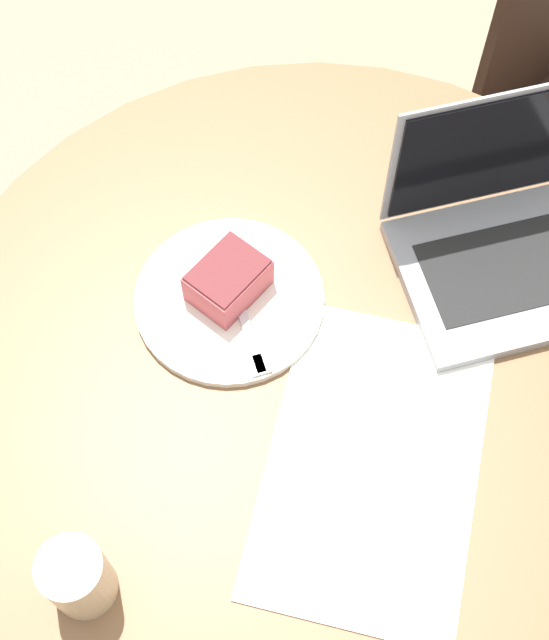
{
  "coord_description": "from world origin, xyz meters",
  "views": [
    {
      "loc": [
        0.46,
        -0.14,
        1.77
      ],
      "look_at": [
        -0.06,
        -0.05,
        0.78
      ],
      "focal_mm": 50.0,
      "sensor_mm": 36.0,
      "label": 1
    }
  ],
  "objects": [
    {
      "name": "ground_plane",
      "position": [
        0.0,
        0.0,
        0.0
      ],
      "size": [
        12.0,
        12.0,
        0.0
      ],
      "primitive_type": "plane",
      "color": "gray"
    },
    {
      "name": "dining_table",
      "position": [
        0.0,
        0.0,
        0.56
      ],
      "size": [
        1.05,
        1.05,
        0.74
      ],
      "color": "brown",
      "rests_on": "ground_plane"
    },
    {
      "name": "paper_document",
      "position": [
        0.13,
        0.04,
        0.74
      ],
      "size": [
        0.46,
        0.39,
        0.0
      ],
      "rotation": [
        0.0,
        0.0,
        -0.42
      ],
      "color": "white",
      "rests_on": "dining_table"
    },
    {
      "name": "plate",
      "position": [
        -0.12,
        -0.1,
        0.74
      ],
      "size": [
        0.25,
        0.25,
        0.01
      ],
      "color": "silver",
      "rests_on": "dining_table"
    },
    {
      "name": "cake_slice",
      "position": [
        -0.13,
        -0.1,
        0.78
      ],
      "size": [
        0.12,
        0.12,
        0.05
      ],
      "rotation": [
        0.0,
        0.0,
        2.27
      ],
      "color": "#B74C51",
      "rests_on": "plate"
    },
    {
      "name": "fork",
      "position": [
        -0.07,
        -0.08,
        0.75
      ],
      "size": [
        0.17,
        0.04,
        0.0
      ],
      "rotation": [
        0.0,
        0.0,
        6.41
      ],
      "color": "silver",
      "rests_on": "plate"
    },
    {
      "name": "coffee_glass",
      "position": [
        0.22,
        -0.32,
        0.79
      ],
      "size": [
        0.07,
        0.07,
        0.11
      ],
      "color": "#C6AD89",
      "rests_on": "dining_table"
    },
    {
      "name": "laptop",
      "position": [
        -0.12,
        0.29,
        0.78
      ],
      "size": [
        0.26,
        0.33,
        0.23
      ],
      "rotation": [
        0.0,
        0.0,
        4.8
      ],
      "color": "gray",
      "rests_on": "dining_table"
    }
  ]
}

